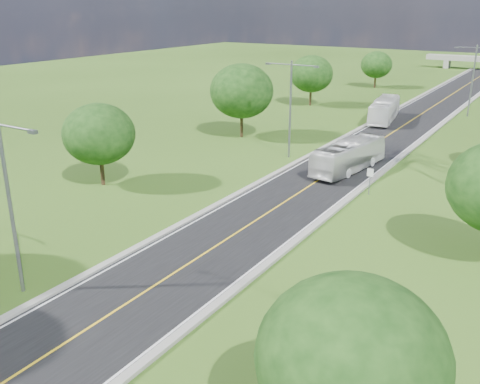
% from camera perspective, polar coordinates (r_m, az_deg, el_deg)
% --- Properties ---
extents(ground, '(260.00, 260.00, 0.00)m').
position_cam_1_polar(ground, '(68.52, 15.50, 5.78)').
color(ground, '#2F4C15').
rests_on(ground, ground).
extents(road, '(8.00, 150.00, 0.06)m').
position_cam_1_polar(road, '(74.15, 16.88, 6.68)').
color(road, black).
rests_on(road, ground).
extents(curb_left, '(0.50, 150.00, 0.22)m').
position_cam_1_polar(curb_left, '(75.32, 13.77, 7.21)').
color(curb_left, gray).
rests_on(curb_left, ground).
extents(curb_right, '(0.50, 150.00, 0.22)m').
position_cam_1_polar(curb_right, '(73.19, 20.09, 6.24)').
color(curb_right, gray).
rests_on(curb_right, ground).
extents(speed_limit_sign, '(0.55, 0.09, 2.40)m').
position_cam_1_polar(speed_limit_sign, '(46.29, 13.69, 1.57)').
color(speed_limit_sign, slate).
rests_on(speed_limit_sign, ground).
extents(streetlight_near_left, '(5.90, 0.25, 10.00)m').
position_cam_1_polar(streetlight_near_left, '(30.89, -23.49, -0.02)').
color(streetlight_near_left, slate).
rests_on(streetlight_near_left, ground).
extents(streetlight_mid_left, '(5.90, 0.25, 10.00)m').
position_cam_1_polar(streetlight_mid_left, '(55.74, 5.40, 9.63)').
color(streetlight_mid_left, slate).
rests_on(streetlight_mid_left, ground).
extents(streetlight_far_right, '(5.90, 0.25, 10.00)m').
position_cam_1_polar(streetlight_far_right, '(83.62, 23.62, 11.41)').
color(streetlight_far_right, slate).
rests_on(streetlight_far_right, ground).
extents(tree_lb, '(6.30, 6.30, 7.33)m').
position_cam_1_polar(tree_lb, '(48.42, -14.82, 6.00)').
color(tree_lb, black).
rests_on(tree_lb, ground).
extents(tree_lc, '(7.56, 7.56, 8.79)m').
position_cam_1_polar(tree_lc, '(64.45, 0.17, 10.71)').
color(tree_lc, black).
rests_on(tree_lc, ground).
extents(tree_ld, '(6.72, 6.72, 7.82)m').
position_cam_1_polar(tree_ld, '(86.48, 7.63, 12.38)').
color(tree_ld, black).
rests_on(tree_ld, ground).
extents(tree_le, '(5.88, 5.88, 6.84)m').
position_cam_1_polar(tree_le, '(107.92, 14.35, 13.01)').
color(tree_le, black).
rests_on(tree_le, ground).
extents(tree_ra, '(6.30, 6.30, 7.33)m').
position_cam_1_polar(tree_ra, '(18.34, 11.79, -16.92)').
color(tree_ra, black).
rests_on(tree_ra, ground).
extents(bus_outbound, '(3.89, 10.90, 2.97)m').
position_cam_1_polar(bus_outbound, '(52.54, 11.54, 3.79)').
color(bus_outbound, silver).
rests_on(bus_outbound, road).
extents(bus_inbound, '(4.35, 11.49, 3.12)m').
position_cam_1_polar(bus_inbound, '(76.71, 15.14, 8.47)').
color(bus_inbound, white).
rests_on(bus_inbound, road).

